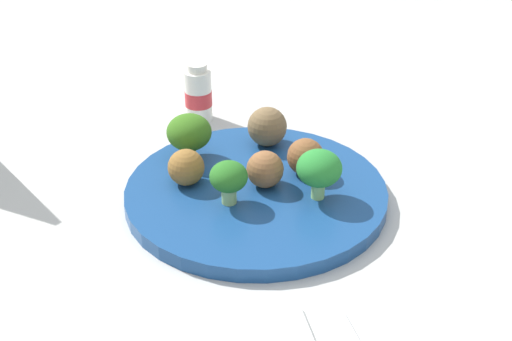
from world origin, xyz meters
The scene contains 10 objects.
ground_plane centered at (0.00, 0.00, 0.00)m, with size 4.00×4.00×0.00m, color #B2B2AD.
plate centered at (0.00, 0.00, 0.01)m, with size 0.28×0.28×0.02m, color navy.
broccoli_floret_back_right centered at (-0.08, -0.06, 0.05)m, with size 0.05×0.05×0.05m.
broccoli_floret_mid_right centered at (0.04, 0.06, 0.05)m, with size 0.05×0.05×0.05m.
broccoli_floret_front_left centered at (0.02, -0.03, 0.05)m, with size 0.04×0.04×0.05m.
meatball_near_rim centered at (-0.09, 0.04, 0.04)m, with size 0.05×0.05×0.05m, color brown.
meatball_mid_right centered at (-0.03, -0.07, 0.04)m, with size 0.04×0.04×0.04m, color brown.
meatball_far_rim centered at (-0.01, 0.06, 0.04)m, with size 0.04×0.04×0.04m, color brown.
meatball_back_left centered at (0.00, 0.01, 0.04)m, with size 0.04×0.04×0.04m, color brown.
yogurt_bottle centered at (-0.21, -0.02, 0.04)m, with size 0.04×0.04×0.08m.
Camera 1 is at (0.59, -0.16, 0.40)m, focal length 47.37 mm.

